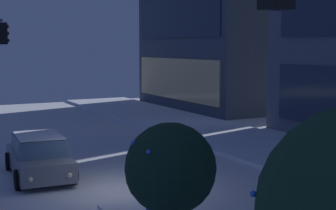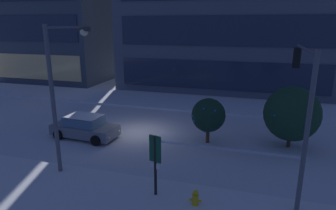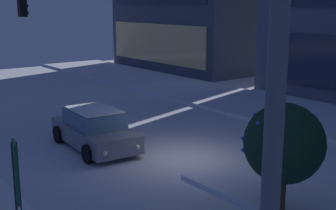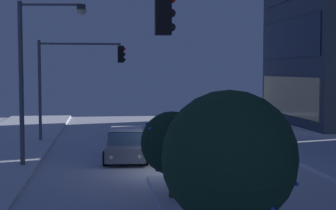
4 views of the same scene
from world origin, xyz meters
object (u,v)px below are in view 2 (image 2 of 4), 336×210
Objects in this scene: traffic_light_corner_near_right at (302,91)px; parking_info_sign at (155,159)px; decorated_tree_left_of_median at (208,115)px; car_near at (85,127)px; decorated_tree_median at (292,114)px; street_lamp_arched at (63,77)px; fire_hydrant at (195,199)px.

traffic_light_corner_near_right reaches higher than parking_info_sign.
decorated_tree_left_of_median is at bearing 50.02° from traffic_light_corner_near_right.
decorated_tree_left_of_median is (7.80, 1.10, 1.18)m from car_near.
decorated_tree_median reaches higher than decorated_tree_left_of_median.
traffic_light_corner_near_right is 0.88× the size of street_lamp_arched.
car_near is 0.62× the size of street_lamp_arched.
fire_hydrant is at bearing -83.36° from parking_info_sign.
car_near is 7.97m from decorated_tree_left_of_median.
parking_info_sign is (5.11, -1.46, -2.92)m from street_lamp_arched.
parking_info_sign is (-1.76, 0.26, 1.40)m from fire_hydrant.
fire_hydrant is at bearing -85.13° from decorated_tree_left_of_median.
fire_hydrant is at bearing 126.50° from traffic_light_corner_near_right.
fire_hydrant is at bearing -119.72° from decorated_tree_median.
traffic_light_corner_near_right reaches higher than car_near.
parking_info_sign reaches higher than fire_hydrant.
street_lamp_arched is 12.55m from decorated_tree_median.
car_near is at bearing 78.00° from traffic_light_corner_near_right.
car_near is 13.03m from traffic_light_corner_near_right.
fire_hydrant is at bearing -97.81° from street_lamp_arched.
car_near is 0.71× the size of traffic_light_corner_near_right.
decorated_tree_median is at bearing -57.16° from street_lamp_arched.
decorated_tree_median is at bearing 8.27° from decorated_tree_left_of_median.
car_near is 1.53× the size of decorated_tree_left_of_median.
decorated_tree_median is 4.74m from decorated_tree_left_of_median.
fire_hydrant is 6.74m from decorated_tree_left_of_median.
parking_info_sign is at bearing -100.86° from decorated_tree_left_of_median.
car_near is 1.59× the size of parking_info_sign.
parking_info_sign is at bearing -99.66° from street_lamp_arched.
decorated_tree_median reaches higher than parking_info_sign.
traffic_light_corner_near_right is 2.17× the size of decorated_tree_left_of_median.
car_near is 5.60× the size of fire_hydrant.
fire_hydrant is 2.26m from parking_info_sign.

